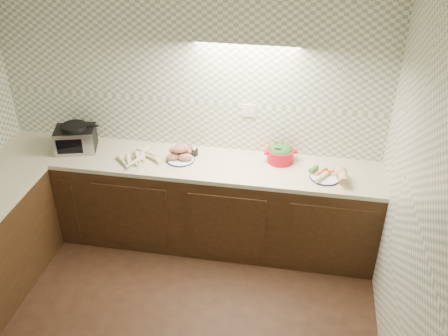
% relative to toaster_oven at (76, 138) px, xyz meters
% --- Properties ---
extents(room, '(3.60, 3.60, 2.60)m').
position_rel_toaster_oven_xyz_m(room, '(1.06, -1.53, 0.61)').
color(room, black).
rests_on(room, ground).
extents(counter, '(3.60, 3.60, 0.90)m').
position_rel_toaster_oven_xyz_m(counter, '(0.37, -0.85, -0.57)').
color(counter, black).
rests_on(counter, ground).
extents(toaster_oven, '(0.43, 0.37, 0.26)m').
position_rel_toaster_oven_xyz_m(toaster_oven, '(0.00, 0.00, 0.00)').
color(toaster_oven, black).
rests_on(toaster_oven, counter).
extents(parsnip_pile, '(0.36, 0.37, 0.08)m').
position_rel_toaster_oven_xyz_m(parsnip_pile, '(0.66, -0.07, -0.09)').
color(parsnip_pile, beige).
rests_on(parsnip_pile, counter).
extents(sweet_potato_plate, '(0.26, 0.26, 0.16)m').
position_rel_toaster_oven_xyz_m(sweet_potato_plate, '(1.02, -0.02, -0.06)').
color(sweet_potato_plate, '#161746').
rests_on(sweet_potato_plate, counter).
extents(onion_bowl, '(0.14, 0.14, 0.10)m').
position_rel_toaster_oven_xyz_m(onion_bowl, '(1.09, 0.10, -0.08)').
color(onion_bowl, black).
rests_on(onion_bowl, counter).
extents(dutch_oven, '(0.31, 0.30, 0.17)m').
position_rel_toaster_oven_xyz_m(dutch_oven, '(1.93, 0.12, -0.04)').
color(dutch_oven, red).
rests_on(dutch_oven, counter).
extents(veg_plate, '(0.35, 0.27, 0.12)m').
position_rel_toaster_oven_xyz_m(veg_plate, '(2.39, -0.10, -0.08)').
color(veg_plate, '#161746').
rests_on(veg_plate, counter).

